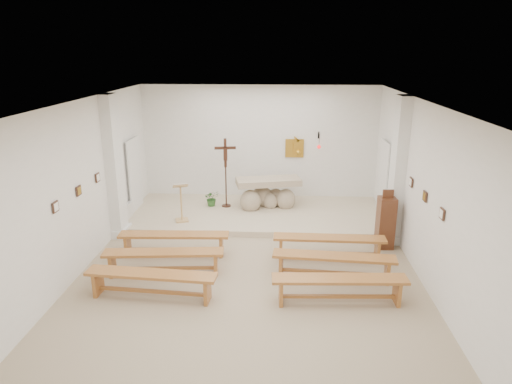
# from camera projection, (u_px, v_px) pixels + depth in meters

# --- Properties ---
(ground) EXTENTS (7.00, 10.00, 0.00)m
(ground) POSITION_uv_depth(u_px,v_px,m) (248.00, 275.00, 9.43)
(ground) COLOR tan
(ground) RESTS_ON ground
(wall_left) EXTENTS (0.02, 10.00, 3.50)m
(wall_left) POSITION_uv_depth(u_px,v_px,m) (73.00, 192.00, 9.08)
(wall_left) COLOR white
(wall_left) RESTS_ON ground
(wall_right) EXTENTS (0.02, 10.00, 3.50)m
(wall_right) POSITION_uv_depth(u_px,v_px,m) (429.00, 198.00, 8.73)
(wall_right) COLOR white
(wall_right) RESTS_ON ground
(wall_back) EXTENTS (7.00, 0.02, 3.50)m
(wall_back) POSITION_uv_depth(u_px,v_px,m) (259.00, 144.00, 13.66)
(wall_back) COLOR white
(wall_back) RESTS_ON ground
(ceiling) EXTENTS (7.00, 10.00, 0.02)m
(ceiling) POSITION_uv_depth(u_px,v_px,m) (247.00, 105.00, 8.38)
(ceiling) COLOR silver
(ceiling) RESTS_ON wall_back
(sanctuary_platform) EXTENTS (6.98, 3.00, 0.15)m
(sanctuary_platform) POSITION_uv_depth(u_px,v_px,m) (257.00, 214.00, 12.74)
(sanctuary_platform) COLOR beige
(sanctuary_platform) RESTS_ON ground
(pilaster_left) EXTENTS (0.26, 0.55, 3.50)m
(pilaster_left) POSITION_uv_depth(u_px,v_px,m) (114.00, 168.00, 10.98)
(pilaster_left) COLOR white
(pilaster_left) RESTS_ON ground
(pilaster_right) EXTENTS (0.26, 0.55, 3.50)m
(pilaster_right) POSITION_uv_depth(u_px,v_px,m) (398.00, 171.00, 10.64)
(pilaster_right) COLOR white
(pilaster_right) RESTS_ON ground
(gold_wall_relief) EXTENTS (0.55, 0.04, 0.55)m
(gold_wall_relief) POSITION_uv_depth(u_px,v_px,m) (295.00, 148.00, 13.61)
(gold_wall_relief) COLOR gold
(gold_wall_relief) RESTS_ON wall_back
(sanctuary_lamp) EXTENTS (0.11, 0.36, 0.44)m
(sanctuary_lamp) POSITION_uv_depth(u_px,v_px,m) (319.00, 145.00, 13.28)
(sanctuary_lamp) COLOR black
(sanctuary_lamp) RESTS_ON wall_back
(station_frame_left_front) EXTENTS (0.03, 0.20, 0.20)m
(station_frame_left_front) POSITION_uv_depth(u_px,v_px,m) (55.00, 207.00, 8.33)
(station_frame_left_front) COLOR #40281C
(station_frame_left_front) RESTS_ON wall_left
(station_frame_left_mid) EXTENTS (0.03, 0.20, 0.20)m
(station_frame_left_mid) POSITION_uv_depth(u_px,v_px,m) (79.00, 191.00, 9.28)
(station_frame_left_mid) COLOR #40281C
(station_frame_left_mid) RESTS_ON wall_left
(station_frame_left_rear) EXTENTS (0.03, 0.20, 0.20)m
(station_frame_left_rear) POSITION_uv_depth(u_px,v_px,m) (98.00, 178.00, 10.23)
(station_frame_left_rear) COLOR #40281C
(station_frame_left_rear) RESTS_ON wall_left
(station_frame_right_front) EXTENTS (0.03, 0.20, 0.20)m
(station_frame_right_front) POSITION_uv_depth(u_px,v_px,m) (442.00, 214.00, 7.97)
(station_frame_right_front) COLOR #40281C
(station_frame_right_front) RESTS_ON wall_right
(station_frame_right_mid) EXTENTS (0.03, 0.20, 0.20)m
(station_frame_right_mid) POSITION_uv_depth(u_px,v_px,m) (425.00, 196.00, 8.93)
(station_frame_right_mid) COLOR #40281C
(station_frame_right_mid) RESTS_ON wall_right
(station_frame_right_rear) EXTENTS (0.03, 0.20, 0.20)m
(station_frame_right_rear) POSITION_uv_depth(u_px,v_px,m) (411.00, 182.00, 9.88)
(station_frame_right_rear) COLOR #40281C
(station_frame_right_rear) RESTS_ON wall_right
(radiator_left) EXTENTS (0.10, 0.85, 0.52)m
(radiator_left) POSITION_uv_depth(u_px,v_px,m) (126.00, 215.00, 12.10)
(radiator_left) COLOR silver
(radiator_left) RESTS_ON ground
(radiator_right) EXTENTS (0.10, 0.85, 0.52)m
(radiator_right) POSITION_uv_depth(u_px,v_px,m) (388.00, 220.00, 11.75)
(radiator_right) COLOR silver
(radiator_right) RESTS_ON ground
(altar) EXTENTS (1.91, 1.07, 0.93)m
(altar) POSITION_uv_depth(u_px,v_px,m) (268.00, 195.00, 12.98)
(altar) COLOR tan
(altar) RESTS_ON sanctuary_platform
(lectern) EXTENTS (0.45, 0.41, 1.07)m
(lectern) POSITION_uv_depth(u_px,v_px,m) (181.00, 202.00, 11.86)
(lectern) COLOR tan
(lectern) RESTS_ON sanctuary_platform
(crucifix_stand) EXTENTS (0.60, 0.26, 1.98)m
(crucifix_stand) POSITION_uv_depth(u_px,v_px,m) (226.00, 168.00, 12.80)
(crucifix_stand) COLOR #381E11
(crucifix_stand) RESTS_ON sanctuary_platform
(potted_plant) EXTENTS (0.52, 0.49, 0.46)m
(potted_plant) POSITION_uv_depth(u_px,v_px,m) (212.00, 198.00, 13.11)
(potted_plant) COLOR #2E6127
(potted_plant) RESTS_ON sanctuary_platform
(donation_pedestal) EXTENTS (0.40, 0.40, 1.42)m
(donation_pedestal) POSITION_uv_depth(u_px,v_px,m) (386.00, 222.00, 10.60)
(donation_pedestal) COLOR #502A17
(donation_pedestal) RESTS_ON ground
(bench_left_front) EXTENTS (2.48, 0.49, 0.52)m
(bench_left_front) POSITION_uv_depth(u_px,v_px,m) (174.00, 239.00, 10.26)
(bench_left_front) COLOR #B06933
(bench_left_front) RESTS_ON ground
(bench_right_front) EXTENTS (2.47, 0.43, 0.52)m
(bench_right_front) POSITION_uv_depth(u_px,v_px,m) (329.00, 242.00, 10.09)
(bench_right_front) COLOR #B06933
(bench_right_front) RESTS_ON ground
(bench_left_second) EXTENTS (2.49, 0.60, 0.52)m
(bench_left_second) POSITION_uv_depth(u_px,v_px,m) (164.00, 257.00, 9.37)
(bench_left_second) COLOR #B06933
(bench_left_second) RESTS_ON ground
(bench_right_second) EXTENTS (2.49, 0.59, 0.52)m
(bench_right_second) POSITION_uv_depth(u_px,v_px,m) (334.00, 261.00, 9.19)
(bench_right_second) COLOR #B06933
(bench_right_second) RESTS_ON ground
(bench_left_third) EXTENTS (2.49, 0.59, 0.52)m
(bench_left_third) POSITION_uv_depth(u_px,v_px,m) (151.00, 279.00, 8.47)
(bench_left_third) COLOR #B06933
(bench_left_third) RESTS_ON ground
(bench_right_third) EXTENTS (2.48, 0.51, 0.52)m
(bench_right_third) POSITION_uv_depth(u_px,v_px,m) (339.00, 284.00, 8.29)
(bench_right_third) COLOR #B06933
(bench_right_third) RESTS_ON ground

